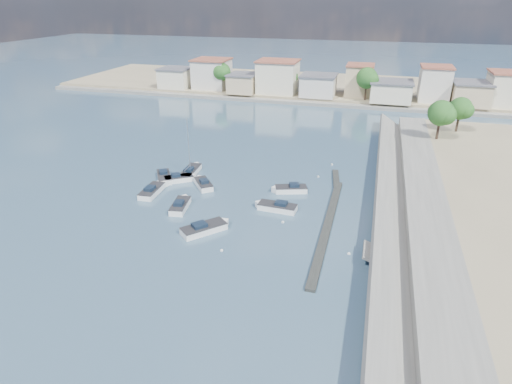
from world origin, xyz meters
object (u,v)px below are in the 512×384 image
(motorboat_g, at_px, (164,178))
(sailboat, at_px, (191,171))
(motorboat_c, at_px, (275,207))
(motorboat_f, at_px, (203,184))
(motorboat_a, at_px, (153,190))
(motorboat_b, at_px, (180,179))
(motorboat_d, at_px, (289,189))
(motorboat_e, at_px, (181,205))
(motorboat_h, at_px, (206,228))

(motorboat_g, relative_size, sailboat, 0.56)
(motorboat_c, relative_size, motorboat_f, 1.23)
(motorboat_a, relative_size, motorboat_b, 1.29)
(motorboat_d, bearing_deg, motorboat_c, -95.56)
(motorboat_e, relative_size, motorboat_g, 1.02)
(motorboat_e, relative_size, sailboat, 0.58)
(motorboat_c, height_order, motorboat_h, same)
(motorboat_b, distance_m, motorboat_h, 15.78)
(motorboat_b, distance_m, motorboat_e, 8.94)
(motorboat_d, bearing_deg, sailboat, 171.46)
(motorboat_b, relative_size, motorboat_d, 0.87)
(motorboat_b, distance_m, sailboat, 3.11)
(motorboat_g, height_order, motorboat_h, same)
(motorboat_d, relative_size, motorboat_f, 1.11)
(motorboat_c, xyz_separation_m, motorboat_e, (-11.98, -2.86, -0.00))
(motorboat_b, bearing_deg, motorboat_h, -54.16)
(motorboat_f, distance_m, motorboat_g, 6.43)
(motorboat_c, bearing_deg, motorboat_d, 84.44)
(motorboat_h, relative_size, sailboat, 0.60)
(motorboat_b, relative_size, motorboat_f, 0.96)
(sailboat, bearing_deg, motorboat_c, -28.28)
(motorboat_f, bearing_deg, motorboat_h, -66.08)
(motorboat_g, distance_m, motorboat_h, 17.07)
(motorboat_g, relative_size, motorboat_h, 0.95)
(motorboat_a, relative_size, motorboat_d, 1.13)
(motorboat_g, xyz_separation_m, sailboat, (2.82, 3.46, 0.04))
(motorboat_c, distance_m, motorboat_d, 5.94)
(motorboat_d, bearing_deg, motorboat_g, -176.81)
(sailboat, bearing_deg, motorboat_d, -8.54)
(motorboat_d, xyz_separation_m, motorboat_f, (-12.43, -1.52, 0.00))
(motorboat_b, height_order, motorboat_e, same)
(motorboat_a, height_order, motorboat_h, same)
(motorboat_c, distance_m, motorboat_h, 10.01)
(motorboat_b, bearing_deg, motorboat_e, -64.74)
(motorboat_a, relative_size, motorboat_c, 1.01)
(motorboat_f, xyz_separation_m, motorboat_g, (-6.41, 0.47, 0.00))
(motorboat_a, distance_m, motorboat_g, 4.59)
(motorboat_c, bearing_deg, motorboat_h, -130.91)
(motorboat_b, relative_size, motorboat_g, 0.86)
(motorboat_b, height_order, motorboat_h, same)
(motorboat_h, distance_m, sailboat, 18.20)
(motorboat_b, distance_m, motorboat_d, 16.39)
(motorboat_d, relative_size, motorboat_g, 0.99)
(motorboat_g, bearing_deg, sailboat, 50.84)
(motorboat_b, height_order, sailboat, sailboat)
(motorboat_f, height_order, motorboat_g, same)
(motorboat_b, distance_m, motorboat_g, 2.50)
(motorboat_f, bearing_deg, motorboat_a, -145.16)
(motorboat_c, relative_size, sailboat, 0.62)
(motorboat_f, distance_m, sailboat, 5.32)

